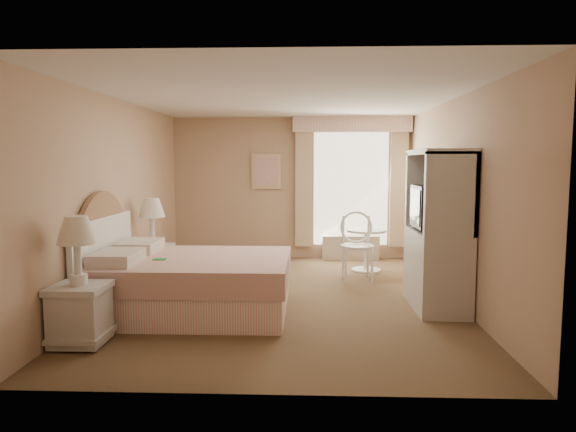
{
  "coord_description": "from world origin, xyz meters",
  "views": [
    {
      "loc": [
        0.29,
        -6.37,
        1.71
      ],
      "look_at": [
        0.03,
        0.3,
        1.01
      ],
      "focal_mm": 32.0,
      "sensor_mm": 36.0,
      "label": 1
    }
  ],
  "objects_px": {
    "nightstand_far": "(153,254)",
    "bed": "(185,281)",
    "cafe_chair": "(357,241)",
    "armoire": "(438,243)",
    "round_table": "(366,243)",
    "nightstand_near": "(79,298)"
  },
  "relations": [
    {
      "from": "nightstand_far",
      "to": "bed",
      "type": "bearing_deg",
      "value": -58.36
    },
    {
      "from": "cafe_chair",
      "to": "armoire",
      "type": "relative_size",
      "value": 0.54
    },
    {
      "from": "bed",
      "to": "cafe_chair",
      "type": "height_order",
      "value": "bed"
    },
    {
      "from": "cafe_chair",
      "to": "armoire",
      "type": "bearing_deg",
      "value": -62.04
    },
    {
      "from": "round_table",
      "to": "nightstand_far",
      "type": "bearing_deg",
      "value": -159.36
    },
    {
      "from": "nightstand_far",
      "to": "cafe_chair",
      "type": "xyz_separation_m",
      "value": [
        2.84,
        0.51,
        0.12
      ]
    },
    {
      "from": "nightstand_near",
      "to": "nightstand_far",
      "type": "bearing_deg",
      "value": 90.0
    },
    {
      "from": "bed",
      "to": "round_table",
      "type": "distance_m",
      "value": 3.29
    },
    {
      "from": "round_table",
      "to": "bed",
      "type": "bearing_deg",
      "value": -135.13
    },
    {
      "from": "nightstand_far",
      "to": "cafe_chair",
      "type": "distance_m",
      "value": 2.89
    },
    {
      "from": "bed",
      "to": "nightstand_near",
      "type": "height_order",
      "value": "bed"
    },
    {
      "from": "bed",
      "to": "cafe_chair",
      "type": "relative_size",
      "value": 2.15
    },
    {
      "from": "cafe_chair",
      "to": "armoire",
      "type": "distance_m",
      "value": 1.63
    },
    {
      "from": "bed",
      "to": "nightstand_far",
      "type": "xyz_separation_m",
      "value": [
        -0.72,
        1.17,
        0.1
      ]
    },
    {
      "from": "nightstand_near",
      "to": "armoire",
      "type": "distance_m",
      "value": 3.92
    },
    {
      "from": "bed",
      "to": "nightstand_far",
      "type": "bearing_deg",
      "value": 121.64
    },
    {
      "from": "cafe_chair",
      "to": "armoire",
      "type": "height_order",
      "value": "armoire"
    },
    {
      "from": "round_table",
      "to": "armoire",
      "type": "relative_size",
      "value": 0.36
    },
    {
      "from": "cafe_chair",
      "to": "bed",
      "type": "bearing_deg",
      "value": -143.63
    },
    {
      "from": "nightstand_far",
      "to": "cafe_chair",
      "type": "height_order",
      "value": "nightstand_far"
    },
    {
      "from": "armoire",
      "to": "round_table",
      "type": "bearing_deg",
      "value": 106.34
    },
    {
      "from": "nightstand_near",
      "to": "nightstand_far",
      "type": "height_order",
      "value": "nightstand_far"
    }
  ]
}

